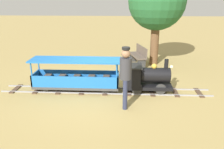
% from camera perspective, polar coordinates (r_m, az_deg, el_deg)
% --- Properties ---
extents(ground_plane, '(60.00, 60.00, 0.00)m').
position_cam_1_polar(ground_plane, '(7.16, -2.39, -4.13)').
color(ground_plane, '#A38C51').
extents(track, '(0.70, 6.40, 0.04)m').
position_cam_1_polar(track, '(7.14, -1.61, -4.03)').
color(track, gray).
rests_on(track, ground_plane).
extents(locomotive, '(0.66, 1.44, 1.01)m').
position_cam_1_polar(locomotive, '(6.99, 8.34, -0.66)').
color(locomotive, black).
rests_on(locomotive, ground_plane).
extents(passenger_car, '(0.76, 2.70, 0.97)m').
position_cam_1_polar(passenger_car, '(7.13, -8.86, -0.83)').
color(passenger_car, '#3F3F3F').
rests_on(passenger_car, ground_plane).
extents(conductor_person, '(0.30, 0.30, 1.62)m').
position_cam_1_polar(conductor_person, '(5.79, 3.36, 0.35)').
color(conductor_person, '#282D47').
rests_on(conductor_person, ground_plane).
extents(park_bench, '(1.36, 0.73, 0.82)m').
position_cam_1_polar(park_bench, '(9.83, 6.56, 4.66)').
color(park_bench, brown).
rests_on(park_bench, ground_plane).
extents(oak_tree_near, '(2.31, 2.31, 3.77)m').
position_cam_1_polar(oak_tree_near, '(9.84, 11.08, 17.22)').
color(oak_tree_near, brown).
rests_on(oak_tree_near, ground_plane).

